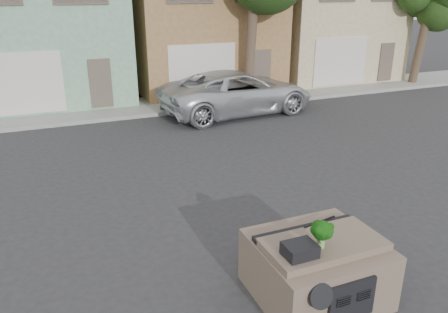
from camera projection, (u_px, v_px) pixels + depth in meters
ground_plane at (240, 215)px, 10.01m from camera, size 120.00×120.00×0.00m
sidewalk at (139, 107)px, 19.03m from camera, size 40.00×3.00×0.15m
townhouse_mint at (39, 16)px, 19.90m from camera, size 7.20×8.20×7.55m
townhouse_tan at (194, 13)px, 22.62m from camera, size 7.20×8.20×7.55m
townhouse_beige at (316, 10)px, 25.33m from camera, size 7.20×8.20×7.55m
silver_pickup at (237, 113)px, 18.41m from camera, size 6.65×3.48×1.79m
tree_near at (251, 5)px, 18.76m from camera, size 4.40×4.00×8.50m
tree_far at (423, 28)px, 22.82m from camera, size 3.20×3.00×6.00m
car_dashboard at (316, 266)px, 7.22m from camera, size 2.00×1.80×1.12m
instrument_hump at (300, 250)px, 6.48m from camera, size 0.48×0.38×0.20m
wiper_arm at (320, 222)px, 7.45m from camera, size 0.69×0.15×0.02m
broccoli at (322, 234)px, 6.66m from camera, size 0.50×0.50×0.46m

